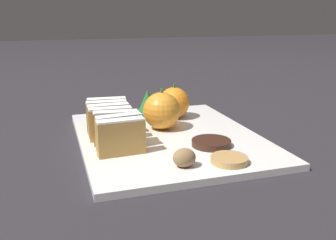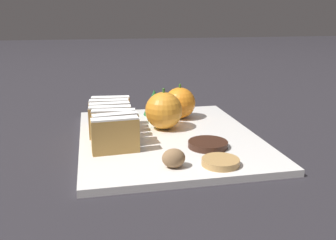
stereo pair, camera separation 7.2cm
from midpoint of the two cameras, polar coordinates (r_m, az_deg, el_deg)
ground_plane at (r=0.73m, az=2.82°, el=-3.20°), size 6.00×6.00×0.00m
serving_platter at (r=0.73m, az=2.82°, el=-2.76°), size 0.34×0.42×0.01m
stollen_slice_front at (r=0.63m, az=-4.79°, el=-2.43°), size 0.08×0.03×0.06m
stollen_slice_second at (r=0.65m, az=-4.90°, el=-1.67°), size 0.08×0.03×0.06m
stollen_slice_third at (r=0.68m, az=-5.26°, el=-0.98°), size 0.08×0.03×0.06m
stollen_slice_fourth at (r=0.70m, az=-5.90°, el=-0.37°), size 0.08×0.03×0.06m
stollen_slice_fifth at (r=0.73m, az=-6.08°, el=0.23°), size 0.08×0.02×0.06m
stollen_slice_sixth at (r=0.76m, az=-6.26°, el=0.79°), size 0.08×0.03×0.06m
stollen_slice_back at (r=0.78m, az=-6.12°, el=1.32°), size 0.08×0.03×0.06m
orange_near at (r=0.84m, az=4.27°, el=2.58°), size 0.07×0.07×0.08m
orange_far at (r=0.76m, az=2.26°, el=1.41°), size 0.08×0.08×0.08m
walnut at (r=0.57m, az=4.46°, el=-5.88°), size 0.04×0.03×0.03m
chocolate_cookie at (r=0.67m, az=9.19°, el=-3.72°), size 0.07×0.07×0.01m
gingerbread_cookie at (r=0.60m, az=11.47°, el=-6.35°), size 0.06×0.06×0.01m
evergreen_sprig at (r=0.86m, az=0.06°, el=2.70°), size 0.05×0.05×0.06m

